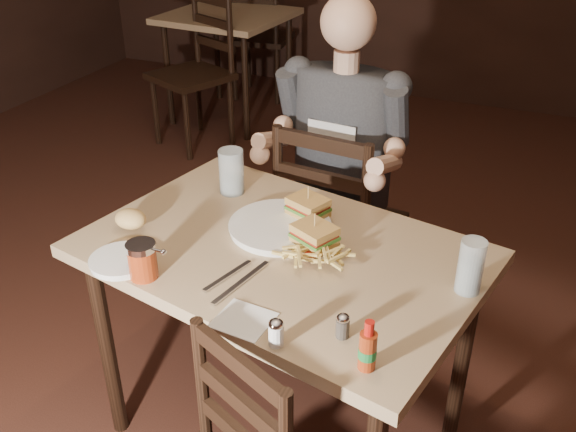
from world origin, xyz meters
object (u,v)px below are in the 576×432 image
at_px(main_table, 281,273).
at_px(hot_sauce, 368,345).
at_px(chair_far, 340,226).
at_px(side_plate, 122,262).
at_px(bg_chair_far, 262,37).
at_px(dinner_plate, 280,228).
at_px(bg_table, 228,26).
at_px(glass_left, 231,172).
at_px(syrup_dispenser, 142,260).
at_px(bg_chair_near, 190,75).
at_px(diner, 340,122).
at_px(glass_right, 471,266).

bearing_deg(main_table, hot_sauce, -45.47).
bearing_deg(chair_far, main_table, 98.82).
bearing_deg(side_plate, chair_far, 69.90).
bearing_deg(bg_chair_far, dinner_plate, 108.33).
bearing_deg(bg_table, bg_chair_far, 90.00).
xyz_separation_m(glass_left, syrup_dispenser, (0.01, -0.53, -0.02)).
height_order(bg_chair_near, syrup_dispenser, bg_chair_near).
bearing_deg(bg_chair_near, bg_chair_far, 113.28).
bearing_deg(main_table, bg_table, 120.56).
height_order(chair_far, dinner_plate, chair_far).
xyz_separation_m(diner, dinner_plate, (0.00, -0.54, -0.14)).
distance_m(bg_chair_far, bg_chair_near, 1.10).
distance_m(main_table, glass_right, 0.55).
bearing_deg(side_plate, glass_right, 15.37).
bearing_deg(glass_right, chair_far, 130.17).
distance_m(bg_chair_near, dinner_plate, 2.53).
bearing_deg(side_plate, hot_sauce, -9.86).
bearing_deg(side_plate, syrup_dispenser, -16.59).
height_order(bg_chair_far, bg_chair_near, bg_chair_near).
bearing_deg(glass_right, syrup_dispenser, -161.16).
xyz_separation_m(main_table, dinner_plate, (-0.04, 0.09, 0.10)).
bearing_deg(bg_chair_far, glass_left, 105.65).
distance_m(diner, dinner_plate, 0.56).
height_order(bg_table, hot_sauce, hot_sauce).
distance_m(bg_chair_far, dinner_plate, 3.46).
distance_m(dinner_plate, glass_right, 0.58).
relative_size(main_table, bg_chair_far, 1.33).
bearing_deg(chair_far, syrup_dispenser, 81.06).
distance_m(bg_table, bg_chair_near, 0.58).
bearing_deg(glass_right, bg_chair_far, 123.19).
xyz_separation_m(main_table, glass_right, (0.53, 0.00, 0.16)).
bearing_deg(bg_chair_near, chair_far, -19.72).
height_order(main_table, chair_far, chair_far).
relative_size(chair_far, side_plate, 5.40).
bearing_deg(bg_table, chair_far, -52.32).
distance_m(bg_table, bg_chair_far, 0.59).
bearing_deg(bg_chair_far, glass_right, 115.46).
bearing_deg(syrup_dispenser, diner, 87.20).
relative_size(dinner_plate, glass_right, 2.00).
bearing_deg(glass_left, side_plate, -99.82).
height_order(bg_chair_near, dinner_plate, bg_chair_near).
distance_m(glass_left, glass_right, 0.85).
height_order(hot_sauce, side_plate, hot_sauce).
height_order(bg_chair_far, diner, diner).
distance_m(glass_right, hot_sauce, 0.41).
distance_m(bg_table, glass_left, 2.71).
xyz_separation_m(bg_chair_near, glass_left, (1.27, -1.83, 0.36)).
distance_m(bg_table, syrup_dispenser, 3.18).
relative_size(main_table, glass_right, 8.31).
relative_size(bg_table, hot_sauce, 6.64).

